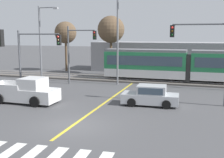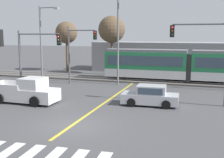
# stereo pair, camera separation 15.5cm
# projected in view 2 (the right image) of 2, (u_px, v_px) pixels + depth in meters

# --- Properties ---
(ground_plane) EXTENTS (200.00, 200.00, 0.00)m
(ground_plane) POSITION_uv_depth(u_px,v_px,m) (72.00, 125.00, 16.46)
(ground_plane) COLOR #474749
(track_bed) EXTENTS (120.00, 4.00, 0.18)m
(track_bed) POSITION_uv_depth(u_px,v_px,m) (137.00, 80.00, 32.30)
(track_bed) COLOR #56514C
(track_bed) RESTS_ON ground
(rail_near) EXTENTS (120.00, 0.08, 0.10)m
(rail_near) POSITION_uv_depth(u_px,v_px,m) (135.00, 80.00, 31.60)
(rail_near) COLOR #939399
(rail_near) RESTS_ON track_bed
(rail_far) EXTENTS (120.00, 0.08, 0.10)m
(rail_far) POSITION_uv_depth(u_px,v_px,m) (138.00, 78.00, 32.96)
(rail_far) COLOR #939399
(rail_far) RESTS_ON track_bed
(light_rail_tram) EXTENTS (18.50, 2.64, 3.43)m
(light_rail_tram) POSITION_uv_depth(u_px,v_px,m) (189.00, 65.00, 30.23)
(light_rail_tram) COLOR silver
(light_rail_tram) RESTS_ON track_bed
(crosswalk_stripe_2) EXTENTS (0.75, 2.83, 0.01)m
(crosswalk_stripe_2) POSITION_uv_depth(u_px,v_px,m) (4.00, 155.00, 12.45)
(crosswalk_stripe_2) COLOR silver
(crosswalk_stripe_2) RESTS_ON ground
(crosswalk_stripe_3) EXTENTS (0.75, 2.83, 0.01)m
(crosswalk_stripe_3) POSITION_uv_depth(u_px,v_px,m) (26.00, 157.00, 12.19)
(crosswalk_stripe_3) COLOR silver
(crosswalk_stripe_3) RESTS_ON ground
(lane_centre_line) EXTENTS (0.20, 17.43, 0.01)m
(lane_centre_line) POSITION_uv_depth(u_px,v_px,m) (106.00, 102.00, 22.25)
(lane_centre_line) COLOR gold
(lane_centre_line) RESTS_ON ground
(sedan_crossing) EXTENTS (4.29, 2.09, 1.52)m
(sedan_crossing) POSITION_uv_depth(u_px,v_px,m) (150.00, 96.00, 21.03)
(sedan_crossing) COLOR #B7BABF
(sedan_crossing) RESTS_ON ground
(pickup_truck) EXTENTS (5.40, 2.24, 1.98)m
(pickup_truck) POSITION_uv_depth(u_px,v_px,m) (26.00, 92.00, 21.86)
(pickup_truck) COLOR silver
(pickup_truck) RESTS_ON ground
(traffic_light_mid_left) EXTENTS (4.25, 0.38, 5.62)m
(traffic_light_mid_left) POSITION_uv_depth(u_px,v_px,m) (34.00, 51.00, 24.69)
(traffic_light_mid_left) COLOR #515459
(traffic_light_mid_left) RESTS_ON ground
(traffic_light_mid_right) EXTENTS (4.25, 0.38, 6.41)m
(traffic_light_mid_right) POSITION_uv_depth(u_px,v_px,m) (208.00, 48.00, 20.55)
(traffic_light_mid_right) COLOR #515459
(traffic_light_mid_right) RESTS_ON ground
(traffic_light_far_left) EXTENTS (3.25, 0.38, 6.12)m
(traffic_light_far_left) POSITION_uv_depth(u_px,v_px,m) (78.00, 47.00, 29.44)
(traffic_light_far_left) COLOR #515459
(traffic_light_far_left) RESTS_ON ground
(street_lamp_west) EXTENTS (2.51, 0.28, 8.45)m
(street_lamp_west) POSITION_uv_depth(u_px,v_px,m) (43.00, 38.00, 32.38)
(street_lamp_west) COLOR slate
(street_lamp_west) RESTS_ON ground
(street_lamp_centre) EXTENTS (1.95, 0.28, 9.67)m
(street_lamp_centre) POSITION_uv_depth(u_px,v_px,m) (119.00, 33.00, 28.92)
(street_lamp_centre) COLOR slate
(street_lamp_centre) RESTS_ON ground
(bare_tree_far_west) EXTENTS (3.11, 3.11, 7.08)m
(bare_tree_far_west) POSITION_uv_depth(u_px,v_px,m) (66.00, 33.00, 39.99)
(bare_tree_far_west) COLOR brown
(bare_tree_far_west) RESTS_ON ground
(bare_tree_west) EXTENTS (3.47, 3.47, 7.63)m
(bare_tree_west) POSITION_uv_depth(u_px,v_px,m) (112.00, 30.00, 36.02)
(bare_tree_west) COLOR brown
(bare_tree_west) RESTS_ON ground
(building_backdrop_far) EXTENTS (24.42, 6.00, 4.15)m
(building_backdrop_far) POSITION_uv_depth(u_px,v_px,m) (180.00, 57.00, 39.65)
(building_backdrop_far) COLOR gray
(building_backdrop_far) RESTS_ON ground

